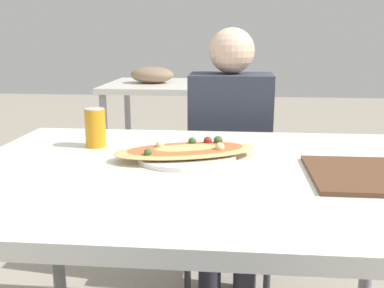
{
  "coord_description": "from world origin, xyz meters",
  "views": [
    {
      "loc": [
        0.09,
        -1.17,
        1.11
      ],
      "look_at": [
        -0.02,
        0.03,
        0.81
      ],
      "focal_mm": 42.0,
      "sensor_mm": 36.0,
      "label": 1
    }
  ],
  "objects_px": {
    "dining_table": "(200,191)",
    "soda_can": "(95,128)",
    "chair_far_seated": "(229,173)",
    "person_seated": "(230,141)",
    "pizza_main": "(186,152)"
  },
  "relations": [
    {
      "from": "dining_table",
      "to": "pizza_main",
      "type": "distance_m",
      "value": 0.13
    },
    {
      "from": "chair_far_seated",
      "to": "person_seated",
      "type": "xyz_separation_m",
      "value": [
        0.0,
        -0.11,
        0.18
      ]
    },
    {
      "from": "dining_table",
      "to": "person_seated",
      "type": "bearing_deg",
      "value": 83.7
    },
    {
      "from": "chair_far_seated",
      "to": "person_seated",
      "type": "distance_m",
      "value": 0.21
    },
    {
      "from": "person_seated",
      "to": "soda_can",
      "type": "distance_m",
      "value": 0.67
    },
    {
      "from": "pizza_main",
      "to": "soda_can",
      "type": "height_order",
      "value": "soda_can"
    },
    {
      "from": "chair_far_seated",
      "to": "soda_can",
      "type": "distance_m",
      "value": 0.81
    },
    {
      "from": "dining_table",
      "to": "soda_can",
      "type": "height_order",
      "value": "soda_can"
    },
    {
      "from": "person_seated",
      "to": "soda_can",
      "type": "relative_size",
      "value": 9.1
    },
    {
      "from": "dining_table",
      "to": "chair_far_seated",
      "type": "relative_size",
      "value": 1.54
    },
    {
      "from": "pizza_main",
      "to": "soda_can",
      "type": "relative_size",
      "value": 3.68
    },
    {
      "from": "chair_far_seated",
      "to": "dining_table",
      "type": "bearing_deg",
      "value": 84.58
    },
    {
      "from": "chair_far_seated",
      "to": "soda_can",
      "type": "relative_size",
      "value": 6.86
    },
    {
      "from": "dining_table",
      "to": "pizza_main",
      "type": "height_order",
      "value": "pizza_main"
    },
    {
      "from": "dining_table",
      "to": "soda_can",
      "type": "distance_m",
      "value": 0.43
    }
  ]
}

